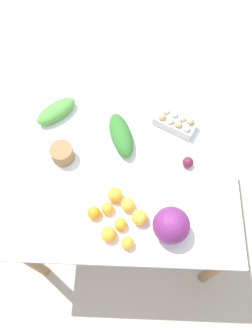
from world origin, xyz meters
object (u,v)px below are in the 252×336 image
object	(u,v)px
orange_5	(127,243)
paper_bag	(62,153)
orange_4	(140,217)
orange_6	(115,195)
orange_1	(121,224)
orange_2	(94,213)
beet_root	(188,162)
orange_7	(128,204)
greens_bunch_beet_tops	(121,135)
egg_carton	(175,122)
greens_bunch_chard	(56,111)
orange_3	(108,234)
orange_0	(107,208)
cabbage_purple	(171,225)

from	to	relation	value
orange_5	paper_bag	bearing A→B (deg)	128.30
orange_4	orange_6	bearing A→B (deg)	137.71
orange_1	orange_2	world-z (taller)	orange_2
beet_root	orange_6	bearing A→B (deg)	-152.03
orange_6	orange_7	distance (m)	0.08
beet_root	orange_5	distance (m)	0.55
greens_bunch_beet_tops	orange_5	bearing A→B (deg)	-84.57
egg_carton	greens_bunch_chard	size ratio (longest dim) A/B	1.02
egg_carton	orange_2	size ratio (longest dim) A/B	3.92
orange_3	orange_4	world-z (taller)	orange_4
orange_2	orange_6	world-z (taller)	orange_6
greens_bunch_beet_tops	orange_0	bearing A→B (deg)	-96.83
paper_bag	orange_3	bearing A→B (deg)	-57.33
orange_7	egg_carton	bearing A→B (deg)	63.24
egg_carton	orange_7	bearing A→B (deg)	90.81
cabbage_purple	orange_1	world-z (taller)	cabbage_purple
orange_3	orange_5	world-z (taller)	orange_3
paper_bag	beet_root	distance (m)	0.69
orange_1	orange_2	xyz separation A→B (m)	(-0.14, 0.05, 0.00)
orange_3	orange_2	bearing A→B (deg)	126.89
paper_bag	greens_bunch_chard	distance (m)	0.29
orange_4	orange_3	bearing A→B (deg)	-149.48
greens_bunch_beet_tops	orange_2	distance (m)	0.47
paper_bag	orange_4	world-z (taller)	paper_bag
orange_0	orange_7	bearing A→B (deg)	13.10
greens_bunch_beet_tops	greens_bunch_chard	xyz separation A→B (m)	(-0.39, 0.16, -0.01)
orange_4	orange_6	size ratio (longest dim) A/B	1.02
greens_bunch_chard	orange_6	world-z (taller)	same
greens_bunch_beet_tops	orange_5	world-z (taller)	greens_bunch_beet_tops
orange_6	orange_2	bearing A→B (deg)	-135.77
beet_root	orange_6	size ratio (longest dim) A/B	0.77
orange_4	orange_7	bearing A→B (deg)	132.03
cabbage_purple	greens_bunch_chard	bearing A→B (deg)	134.04
paper_bag	orange_7	xyz separation A→B (m)	(0.37, -0.28, -0.01)
orange_2	orange_3	distance (m)	0.13
orange_1	orange_4	distance (m)	0.10
beet_root	orange_4	bearing A→B (deg)	-128.50
orange_2	beet_root	bearing A→B (deg)	31.97
orange_1	orange_6	size ratio (longest dim) A/B	0.81
orange_5	orange_7	bearing A→B (deg)	91.23
greens_bunch_beet_tops	orange_1	world-z (taller)	greens_bunch_beet_tops
beet_root	orange_7	world-z (taller)	orange_7
orange_5	beet_root	bearing A→B (deg)	55.09
orange_6	egg_carton	bearing A→B (deg)	54.74
orange_4	orange_7	world-z (taller)	orange_4
greens_bunch_chard	orange_0	distance (m)	0.67
greens_bunch_chard	orange_6	size ratio (longest dim) A/B	3.27
egg_carton	orange_1	world-z (taller)	egg_carton
orange_5	greens_bunch_chard	bearing A→B (deg)	120.49
orange_4	paper_bag	bearing A→B (deg)	141.32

